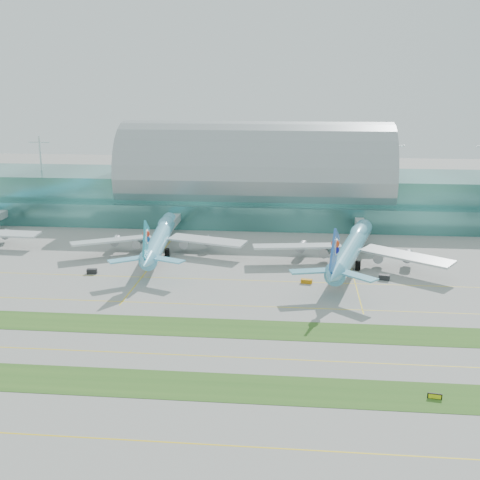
# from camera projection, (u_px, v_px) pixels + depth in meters

# --- Properties ---
(ground) EXTENTS (700.00, 700.00, 0.00)m
(ground) POSITION_uv_depth(u_px,v_px,m) (219.00, 331.00, 150.53)
(ground) COLOR gray
(ground) RESTS_ON ground
(terminal) EXTENTS (340.00, 69.10, 36.00)m
(terminal) POSITION_uv_depth(u_px,v_px,m) (256.00, 186.00, 270.63)
(terminal) COLOR #3D7A75
(terminal) RESTS_ON ground
(grass_strip_near) EXTENTS (420.00, 12.00, 0.08)m
(grass_strip_near) POSITION_uv_depth(u_px,v_px,m) (202.00, 386.00, 123.60)
(grass_strip_near) COLOR #2D591E
(grass_strip_near) RESTS_ON ground
(grass_strip_far) EXTENTS (420.00, 12.00, 0.08)m
(grass_strip_far) POSITION_uv_depth(u_px,v_px,m) (220.00, 328.00, 152.44)
(grass_strip_far) COLOR #2D591E
(grass_strip_far) RESTS_ON ground
(taxiline_a) EXTENTS (420.00, 0.35, 0.01)m
(taxiline_a) POSITION_uv_depth(u_px,v_px,m) (184.00, 443.00, 104.38)
(taxiline_a) COLOR yellow
(taxiline_a) RESTS_ON ground
(taxiline_b) EXTENTS (420.00, 0.35, 0.01)m
(taxiline_b) POSITION_uv_depth(u_px,v_px,m) (211.00, 356.00, 137.07)
(taxiline_b) COLOR yellow
(taxiline_b) RESTS_ON ground
(taxiline_c) EXTENTS (420.00, 0.35, 0.01)m
(taxiline_c) POSITION_uv_depth(u_px,v_px,m) (227.00, 305.00, 167.83)
(taxiline_c) COLOR yellow
(taxiline_c) RESTS_ON ground
(taxiline_d) EXTENTS (420.00, 0.35, 0.01)m
(taxiline_d) POSITION_uv_depth(u_px,v_px,m) (235.00, 280.00, 188.97)
(taxiline_d) COLOR yellow
(taxiline_d) RESTS_ON ground
(airliner_b) EXTENTS (62.93, 71.74, 19.74)m
(airliner_b) POSITION_uv_depth(u_px,v_px,m) (160.00, 237.00, 216.38)
(airliner_b) COLOR #6AC4E9
(airliner_b) RESTS_ON ground
(airliner_c) EXTENTS (65.32, 75.33, 20.97)m
(airliner_c) POSITION_uv_depth(u_px,v_px,m) (352.00, 247.00, 201.97)
(airliner_c) COLOR #5AABC6
(airliner_c) RESTS_ON ground
(gse_c) EXTENTS (3.36, 2.00, 1.55)m
(gse_c) POSITION_uv_depth(u_px,v_px,m) (92.00, 271.00, 194.87)
(gse_c) COLOR black
(gse_c) RESTS_ON ground
(gse_d) EXTENTS (3.99, 2.84, 1.69)m
(gse_d) POSITION_uv_depth(u_px,v_px,m) (147.00, 264.00, 202.63)
(gse_d) COLOR black
(gse_d) RESTS_ON ground
(gse_e) EXTENTS (3.67, 2.14, 1.29)m
(gse_e) POSITION_uv_depth(u_px,v_px,m) (307.00, 281.00, 185.76)
(gse_e) COLOR #C2780B
(gse_e) RESTS_ON ground
(gse_f) EXTENTS (3.69, 2.69, 1.67)m
(gse_f) POSITION_uv_depth(u_px,v_px,m) (384.00, 277.00, 188.92)
(gse_f) COLOR black
(gse_f) RESTS_ON ground
(taxiway_sign_east) EXTENTS (2.84, 0.75, 1.20)m
(taxiway_sign_east) POSITION_uv_depth(u_px,v_px,m) (435.00, 396.00, 118.62)
(taxiway_sign_east) COLOR black
(taxiway_sign_east) RESTS_ON ground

